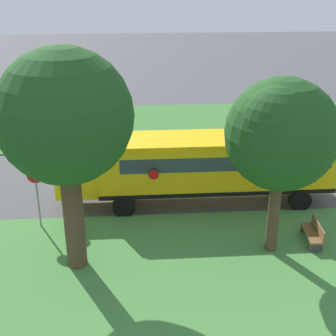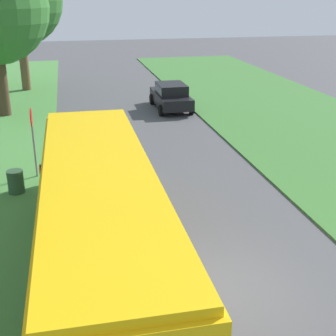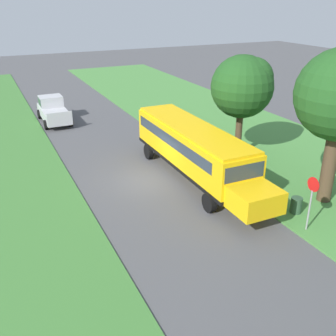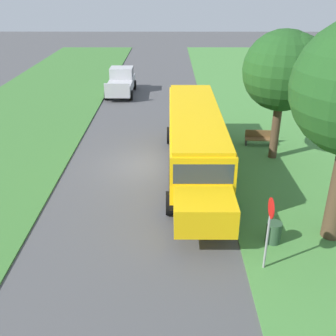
{
  "view_description": "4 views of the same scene",
  "coord_description": "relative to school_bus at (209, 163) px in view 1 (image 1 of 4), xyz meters",
  "views": [
    {
      "loc": [
        -22.16,
        4.16,
        10.07
      ],
      "look_at": [
        -2.62,
        2.72,
        1.71
      ],
      "focal_mm": 50.0,
      "sensor_mm": 36.0,
      "label": 1
    },
    {
      "loc": [
        -3.17,
        -9.09,
        6.8
      ],
      "look_at": [
        -0.41,
        3.8,
        1.75
      ],
      "focal_mm": 50.0,
      "sensor_mm": 36.0,
      "label": 2
    },
    {
      "loc": [
        7.92,
        19.59,
        10.04
      ],
      "look_at": [
        -0.84,
        1.15,
        1.1
      ],
      "focal_mm": 42.0,
      "sensor_mm": 36.0,
      "label": 3
    },
    {
      "loc": [
        -1.41,
        18.76,
        8.82
      ],
      "look_at": [
        -1.36,
        3.49,
        1.51
      ],
      "focal_mm": 42.0,
      "sensor_mm": 36.0,
      "label": 4
    }
  ],
  "objects": [
    {
      "name": "oak_tree_beside_bus",
      "position": [
        -4.48,
        -1.69,
        2.94
      ],
      "size": [
        4.01,
        4.01,
        6.77
      ],
      "color": "#4C3826",
      "rests_on": "ground"
    },
    {
      "name": "park_bench",
      "position": [
        -3.99,
        -3.59,
        -1.45
      ],
      "size": [
        1.64,
        0.63,
        0.92
      ],
      "color": "brown",
      "rests_on": "ground"
    },
    {
      "name": "trash_bin",
      "position": [
        -2.56,
        5.98,
        -1.47
      ],
      "size": [
        0.56,
        0.56,
        0.9
      ],
      "primitive_type": "cylinder",
      "color": "#2D4C33",
      "rests_on": "ground"
    },
    {
      "name": "school_bus",
      "position": [
        0.0,
        0.0,
        0.0
      ],
      "size": [
        2.84,
        12.42,
        3.16
      ],
      "color": "yellow",
      "rests_on": "ground"
    },
    {
      "name": "grass_far_side",
      "position": [
        11.68,
        -0.84,
        -1.89
      ],
      "size": [
        10.0,
        80.0,
        0.07
      ],
      "primitive_type": "cube",
      "color": "#3D7533",
      "rests_on": "ground"
    },
    {
      "name": "oak_tree_roadside_mid",
      "position": [
        -4.95,
        5.57,
        3.81
      ],
      "size": [
        4.5,
        4.5,
        7.97
      ],
      "color": "#4C3826",
      "rests_on": "ground"
    },
    {
      "name": "ground_plane",
      "position": [
        2.68,
        -0.84,
        -1.92
      ],
      "size": [
        120.0,
        120.0,
        0.0
      ],
      "primitive_type": "plane",
      "color": "#4C4C4F"
    },
    {
      "name": "grass_verge",
      "position": [
        -7.32,
        -0.84,
        -1.88
      ],
      "size": [
        12.0,
        80.0,
        0.08
      ],
      "primitive_type": "cube",
      "color": "#47843D",
      "rests_on": "ground"
    },
    {
      "name": "stop_sign",
      "position": [
        -1.92,
        7.41,
        -0.19
      ],
      "size": [
        0.08,
        0.68,
        2.74
      ],
      "color": "gray",
      "rests_on": "ground"
    }
  ]
}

